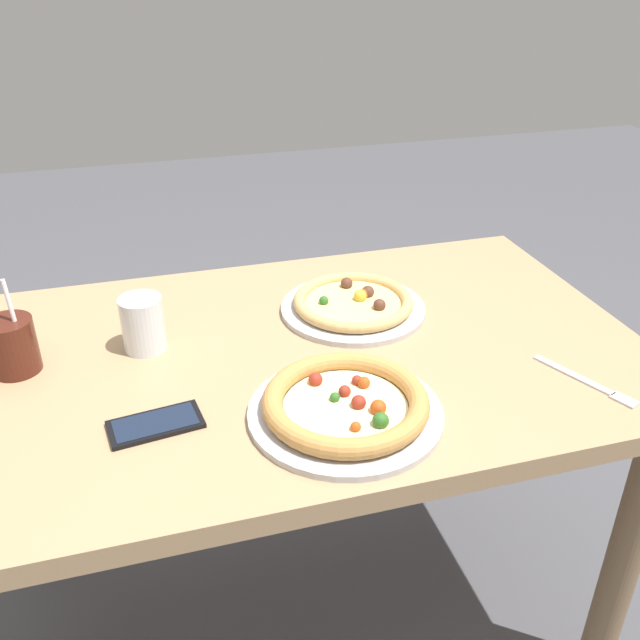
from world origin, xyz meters
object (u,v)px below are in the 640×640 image
at_px(drink_cup_colored, 12,346).
at_px(water_cup_clear, 143,323).
at_px(pizza_near, 346,405).
at_px(fork, 589,383).
at_px(pizza_far, 353,304).
at_px(cell_phone, 156,424).

bearing_deg(drink_cup_colored, water_cup_clear, 3.26).
bearing_deg(drink_cup_colored, pizza_near, -29.00).
bearing_deg(fork, drink_cup_colored, 161.59).
distance_m(pizza_near, fork, 0.45).
height_order(pizza_far, water_cup_clear, water_cup_clear).
height_order(water_cup_clear, cell_phone, water_cup_clear).
relative_size(pizza_near, cell_phone, 2.05).
distance_m(pizza_far, cell_phone, 0.52).
relative_size(drink_cup_colored, water_cup_clear, 1.68).
height_order(pizza_far, fork, pizza_far).
bearing_deg(fork, pizza_near, 176.23).
bearing_deg(fork, water_cup_clear, 155.64).
xyz_separation_m(drink_cup_colored, water_cup_clear, (0.23, 0.01, 0.00)).
relative_size(pizza_far, fork, 1.58).
xyz_separation_m(pizza_far, water_cup_clear, (-0.43, -0.03, 0.04)).
xyz_separation_m(water_cup_clear, fork, (0.75, -0.34, -0.05)).
relative_size(pizza_near, pizza_far, 1.06).
height_order(pizza_near, drink_cup_colored, drink_cup_colored).
distance_m(pizza_far, water_cup_clear, 0.44).
bearing_deg(water_cup_clear, pizza_far, 4.36).
height_order(pizza_near, pizza_far, pizza_near).
height_order(pizza_near, water_cup_clear, water_cup_clear).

